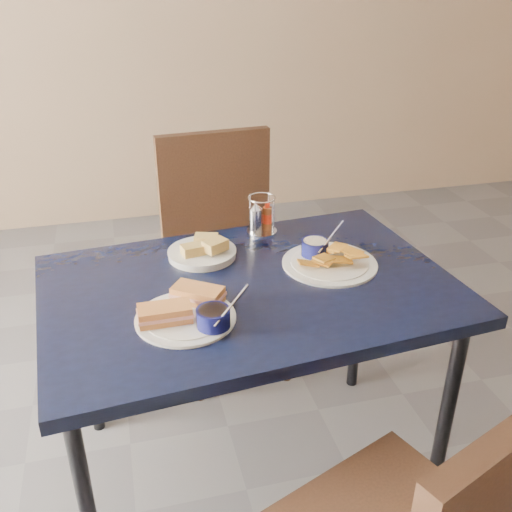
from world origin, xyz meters
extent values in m
plane|color=#535358|center=(0.00, 0.00, 0.00)|extent=(6.00, 6.00, 0.00)
cube|color=#8E755C|center=(0.00, 2.50, 1.40)|extent=(6.00, 0.04, 2.80)
cube|color=black|center=(0.04, 0.11, 0.73)|extent=(1.29, 0.92, 0.04)
cylinder|color=black|center=(-0.49, -0.22, 0.35)|extent=(0.04, 0.04, 0.71)
cylinder|color=black|center=(0.57, -0.22, 0.35)|extent=(0.04, 0.04, 0.71)
cylinder|color=black|center=(-0.49, 0.43, 0.35)|extent=(0.04, 0.04, 0.71)
cylinder|color=black|center=(0.57, 0.43, 0.35)|extent=(0.04, 0.04, 0.71)
cube|color=black|center=(0.10, 0.70, 0.49)|extent=(0.51, 0.49, 0.05)
cylinder|color=black|center=(-0.09, 0.52, 0.23)|extent=(0.04, 0.04, 0.46)
cylinder|color=black|center=(0.29, 0.52, 0.23)|extent=(0.04, 0.04, 0.46)
cylinder|color=black|center=(-0.09, 0.88, 0.23)|extent=(0.04, 0.04, 0.46)
cylinder|color=black|center=(0.29, 0.88, 0.23)|extent=(0.04, 0.04, 0.46)
cube|color=black|center=(0.10, 0.90, 0.76)|extent=(0.48, 0.08, 0.50)
cylinder|color=white|center=(-0.17, -0.04, 0.75)|extent=(0.27, 0.27, 0.01)
cylinder|color=white|center=(-0.17, -0.04, 0.76)|extent=(0.22, 0.22, 0.00)
cube|color=#CF894A|center=(-0.23, -0.05, 0.78)|extent=(0.14, 0.07, 0.04)
cube|color=tan|center=(-0.23, -0.05, 0.78)|extent=(0.15, 0.08, 0.01)
cube|color=#CF894A|center=(-0.13, 0.03, 0.78)|extent=(0.15, 0.14, 0.04)
cube|color=tan|center=(-0.13, 0.03, 0.78)|extent=(0.16, 0.15, 0.01)
cylinder|color=#090B34|center=(-0.11, -0.10, 0.79)|extent=(0.09, 0.09, 0.05)
cylinder|color=black|center=(-0.11, -0.10, 0.80)|extent=(0.08, 0.08, 0.01)
cylinder|color=silver|center=(-0.06, -0.12, 0.83)|extent=(0.11, 0.07, 0.08)
cylinder|color=white|center=(0.32, 0.16, 0.75)|extent=(0.30, 0.30, 0.01)
cylinder|color=white|center=(0.32, 0.16, 0.76)|extent=(0.25, 0.25, 0.00)
cube|color=gold|center=(0.24, 0.15, 0.76)|extent=(0.07, 0.05, 0.03)
cube|color=gold|center=(0.29, 0.15, 0.77)|extent=(0.08, 0.08, 0.01)
cube|color=gold|center=(0.31, 0.22, 0.77)|extent=(0.07, 0.05, 0.01)
cube|color=gold|center=(0.35, 0.19, 0.78)|extent=(0.08, 0.07, 0.02)
cube|color=gold|center=(0.34, 0.12, 0.78)|extent=(0.07, 0.06, 0.01)
cube|color=gold|center=(0.36, 0.17, 0.79)|extent=(0.05, 0.07, 0.03)
cube|color=gold|center=(0.39, 0.11, 0.79)|extent=(0.07, 0.05, 0.02)
cube|color=gold|center=(0.38, 0.14, 0.80)|extent=(0.08, 0.08, 0.02)
cube|color=gold|center=(0.28, 0.11, 0.80)|extent=(0.08, 0.07, 0.02)
cube|color=gold|center=(0.34, 0.17, 0.80)|extent=(0.08, 0.08, 0.01)
cylinder|color=#090B34|center=(0.29, 0.22, 0.79)|extent=(0.09, 0.09, 0.05)
cylinder|color=beige|center=(0.29, 0.22, 0.80)|extent=(0.08, 0.08, 0.01)
cylinder|color=silver|center=(0.33, 0.20, 0.83)|extent=(0.11, 0.07, 0.08)
cylinder|color=white|center=(-0.07, 0.32, 0.76)|extent=(0.22, 0.22, 0.02)
cylinder|color=white|center=(-0.07, 0.32, 0.77)|extent=(0.18, 0.18, 0.00)
cube|color=tan|center=(-0.10, 0.30, 0.79)|extent=(0.08, 0.06, 0.03)
cube|color=tan|center=(-0.05, 0.35, 0.79)|extent=(0.09, 0.07, 0.03)
cube|color=tan|center=(-0.03, 0.29, 0.80)|extent=(0.09, 0.08, 0.03)
cylinder|color=silver|center=(0.17, 0.46, 0.75)|extent=(0.11, 0.11, 0.01)
cylinder|color=silver|center=(0.21, 0.50, 0.82)|extent=(0.01, 0.01, 0.13)
cylinder|color=silver|center=(0.14, 0.50, 0.82)|extent=(0.01, 0.01, 0.13)
cylinder|color=silver|center=(0.14, 0.43, 0.82)|extent=(0.01, 0.01, 0.13)
cylinder|color=silver|center=(0.21, 0.43, 0.82)|extent=(0.01, 0.01, 0.13)
torus|color=silver|center=(0.17, 0.46, 0.88)|extent=(0.10, 0.10, 0.00)
cylinder|color=silver|center=(0.15, 0.46, 0.80)|extent=(0.05, 0.05, 0.08)
cone|color=silver|center=(0.15, 0.46, 0.85)|extent=(0.04, 0.04, 0.02)
cylinder|color=brown|center=(0.19, 0.47, 0.80)|extent=(0.03, 0.03, 0.08)
cylinder|color=#A11C09|center=(0.19, 0.47, 0.80)|extent=(0.03, 0.03, 0.03)
cylinder|color=#A11C09|center=(0.19, 0.47, 0.85)|extent=(0.02, 0.02, 0.02)
camera|label=1|loc=(-0.31, -1.34, 1.61)|focal=40.00mm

